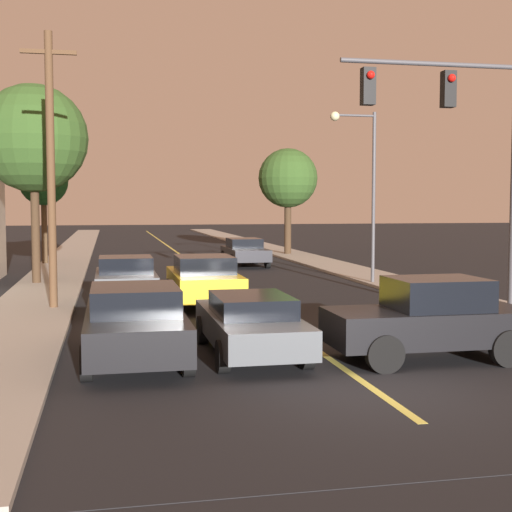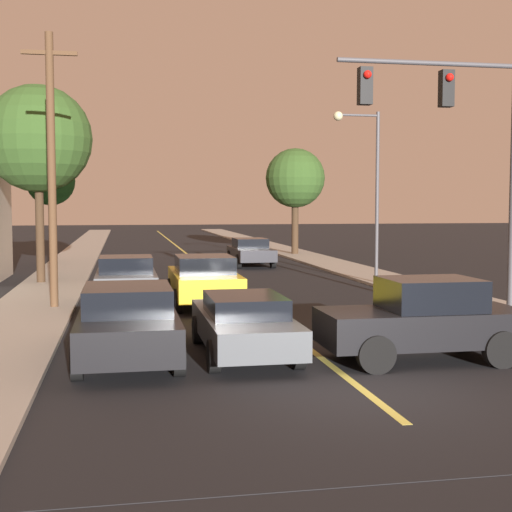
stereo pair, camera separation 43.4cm
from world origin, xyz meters
name	(u,v)px [view 2 (the right image)]	position (x,y,z in m)	size (l,w,h in m)	color
ground_plane	(362,390)	(0.00, 0.00, 0.00)	(200.00, 200.00, 0.00)	black
road_surface	(184,252)	(0.00, 36.00, 0.01)	(10.90, 80.00, 0.01)	black
sidewalk_left	(81,252)	(-6.70, 36.00, 0.06)	(2.50, 80.00, 0.12)	#9E998E
sidewalk_right	(282,250)	(6.70, 36.00, 0.06)	(2.50, 80.00, 0.12)	#9E998E
car_near_lane_front	(244,323)	(-1.53, 3.12, 0.69)	(1.86, 4.72, 1.31)	#474C51
car_near_lane_second	(204,280)	(-1.53, 10.59, 0.83)	(2.06, 4.73, 1.59)	gold
car_outer_lane_front	(128,322)	(-3.92, 3.01, 0.80)	(2.05, 4.85, 1.56)	black
car_outer_lane_second	(126,281)	(-3.92, 10.44, 0.84)	(1.91, 3.94, 1.61)	#474C51
car_far_oncoming	(251,251)	(2.45, 24.56, 0.76)	(1.96, 4.67, 1.43)	black
car_crossing_right	(424,320)	(1.97, 1.91, 0.86)	(4.13, 1.91, 1.69)	black
traffic_signal_mast	(461,134)	(4.38, 5.31, 4.95)	(4.80, 0.42, 6.79)	#47474C
streetlamp_right	(366,172)	(5.35, 15.13, 4.43)	(1.87, 0.36, 6.64)	#47474C
utility_pole_left	(52,166)	(-6.05, 10.48, 4.33)	(1.60, 0.24, 8.09)	#513823
tree_left_near	(38,139)	(-7.20, 17.54, 5.71)	(4.16, 4.16, 7.69)	#3D2B1C
tree_left_far	(51,182)	(-7.68, 27.10, 4.34)	(2.52, 2.52, 5.52)	#4C3823
tree_right_near	(295,179)	(6.48, 31.44, 4.76)	(3.65, 3.65, 6.50)	#3D2B1C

